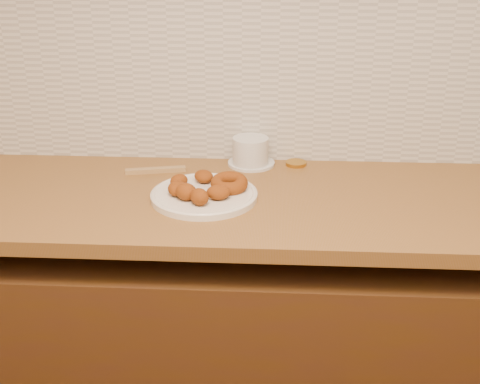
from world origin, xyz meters
name	(u,v)px	position (x,y,z in m)	size (l,w,h in m)	color
wall_back	(337,15)	(0.00, 2.00, 1.35)	(4.00, 0.02, 2.70)	#C3B695
base_cabinet	(327,348)	(0.00, 1.69, 0.39)	(3.60, 0.60, 0.77)	#482B0D
butcher_block	(107,198)	(-0.65, 1.69, 0.88)	(2.30, 0.62, 0.04)	brown
backsplash	(335,67)	(0.00, 1.99, 1.20)	(3.60, 0.02, 0.60)	beige
donut_plate	(204,196)	(-0.37, 1.66, 0.91)	(0.29, 0.29, 0.02)	silver
ring_donut	(229,183)	(-0.30, 1.69, 0.94)	(0.11, 0.11, 0.04)	maroon
fried_dough_chunks	(194,188)	(-0.39, 1.64, 0.94)	(0.18, 0.23, 0.05)	maroon
plastic_tub	(250,152)	(-0.25, 1.92, 0.95)	(0.11, 0.11, 0.09)	silver
tub_lid	(251,163)	(-0.25, 1.93, 0.90)	(0.15, 0.15, 0.01)	silver
brass_jar_lid	(296,163)	(-0.11, 1.93, 0.91)	(0.07, 0.07, 0.01)	#BD8B30
wooden_utensil	(156,170)	(-0.54, 1.85, 0.91)	(0.18, 0.02, 0.01)	#9F7B4A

